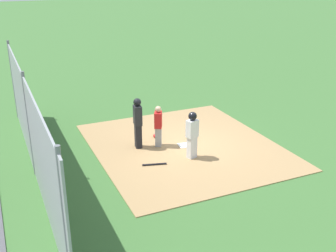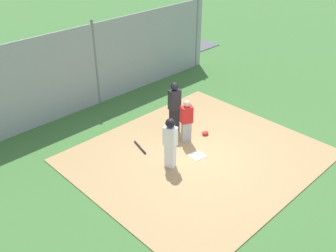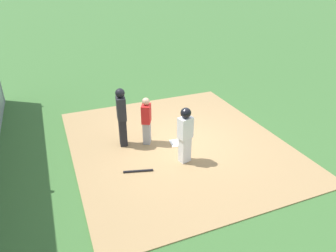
% 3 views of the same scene
% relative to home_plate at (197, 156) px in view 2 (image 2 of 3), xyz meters
% --- Properties ---
extents(ground_plane, '(140.00, 140.00, 0.00)m').
position_rel_home_plate_xyz_m(ground_plane, '(0.00, 0.00, -0.04)').
color(ground_plane, '#3D6B33').
extents(dirt_infield, '(7.20, 6.40, 0.03)m').
position_rel_home_plate_xyz_m(dirt_infield, '(0.00, 0.00, -0.03)').
color(dirt_infield, '#A88456').
rests_on(dirt_infield, ground_plane).
extents(home_plate, '(0.49, 0.49, 0.02)m').
position_rel_home_plate_xyz_m(home_plate, '(0.00, 0.00, 0.00)').
color(home_plate, white).
rests_on(home_plate, dirt_infield).
extents(catcher, '(0.46, 0.40, 1.52)m').
position_rel_home_plate_xyz_m(catcher, '(-0.40, -0.87, 0.77)').
color(catcher, '#9E9EA3').
rests_on(catcher, dirt_infield).
extents(umpire, '(0.41, 0.31, 1.86)m').
position_rel_home_plate_xyz_m(umpire, '(-0.56, -1.59, 0.98)').
color(umpire, black).
rests_on(umpire, dirt_infield).
extents(runner, '(0.35, 0.44, 1.66)m').
position_rel_home_plate_xyz_m(runner, '(0.99, -0.22, 0.94)').
color(runner, silver).
rests_on(runner, dirt_infield).
extents(baseball_bat, '(0.27, 0.80, 0.06)m').
position_rel_home_plate_xyz_m(baseball_bat, '(1.01, -1.61, 0.02)').
color(baseball_bat, black).
rests_on(baseball_bat, dirt_infield).
extents(catcher_mask, '(0.24, 0.20, 0.12)m').
position_rel_home_plate_xyz_m(catcher_mask, '(-1.15, -0.67, 0.05)').
color(catcher_mask, red).
rests_on(catcher_mask, dirt_infield).
extents(backstop_fence, '(12.00, 0.10, 3.35)m').
position_rel_home_plate_xyz_m(backstop_fence, '(0.00, -5.28, 1.56)').
color(backstop_fence, '#93999E').
rests_on(backstop_fence, ground_plane).
extents(parking_lot, '(18.00, 5.20, 0.04)m').
position_rel_home_plate_xyz_m(parking_lot, '(0.00, -9.01, -0.02)').
color(parking_lot, '#515156').
rests_on(parking_lot, ground_plane).
extents(parked_car_red, '(4.28, 2.04, 1.28)m').
position_rel_home_plate_xyz_m(parked_car_red, '(0.38, -9.52, 0.57)').
color(parked_car_red, maroon).
rests_on(parked_car_red, parking_lot).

